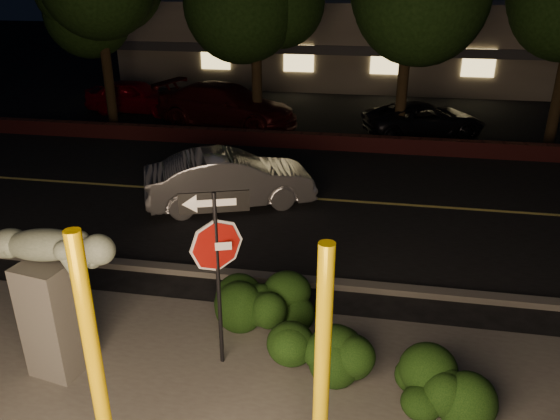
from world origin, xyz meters
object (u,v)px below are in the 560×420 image
Objects in this scene: yellow_pole_left at (97,376)px; yellow_pole_right at (321,387)px; parked_car_red at (135,96)px; parked_car_darkred at (227,106)px; signpost at (216,246)px; parked_car_dark at (424,119)px; sculpture at (50,284)px; silver_sedan at (230,179)px.

yellow_pole_left is 2.24m from yellow_pole_right.
parked_car_red is 4.45m from parked_car_darkred.
parked_car_darkred is (-3.44, 12.96, -1.15)m from signpost.
signpost is 13.53m from parked_car_dark.
signpost is 13.45m from parked_car_darkred.
sculpture is 0.59× the size of parked_car_red.
parked_car_red is at bearing 63.31° from parked_car_dark.
parked_car_dark is (3.63, 12.96, -1.35)m from signpost.
parked_car_darkred is at bearing 105.69° from sculpture.
parked_car_darkred is (-2.86, 15.27, -0.83)m from yellow_pole_left.
yellow_pole_left reaches higher than sculpture.
silver_sedan is 0.98× the size of parked_car_dark.
yellow_pole_right reaches higher than parked_car_dark.
yellow_pole_right is 0.59× the size of parked_car_darkred.
signpost reaches higher than sculpture.
silver_sedan is at bearing 125.42° from parked_car_dark.
parked_car_darkred is at bearing -8.04° from silver_sedan.
sculpture is 0.57× the size of silver_sedan.
parked_car_darkred is (4.22, -1.42, 0.11)m from parked_car_red.
yellow_pole_right reaches higher than parked_car_darkred.
parked_car_darkred is at bearing 85.88° from signpost.
silver_sedan is at bearing -142.26° from parked_car_red.
sculpture is at bearing -158.13° from parked_car_red.
sculpture is 14.73m from parked_car_dark.
yellow_pole_right is 8.44m from silver_sedan.
yellow_pole_right is at bearing -11.06° from sculpture.
parked_car_red is at bearing 86.92° from parked_car_darkred.
yellow_pole_right reaches higher than signpost.
parked_car_red is (-7.07, 16.69, -0.94)m from yellow_pole_left.
yellow_pole_right is at bearing -145.75° from parked_car_darkred.
parked_car_darkred is at bearing 100.60° from yellow_pole_left.
yellow_pole_left is 8.19m from silver_sedan.
sculpture is 0.43× the size of parked_car_darkred.
yellow_pole_right is 0.76× the size of parked_car_dark.
yellow_pole_left reaches higher than signpost.
signpost is 16.34m from parked_car_red.
sculpture is 6.40m from silver_sedan.
parked_car_red is 11.38m from parked_car_dark.
yellow_pole_left reaches higher than parked_car_darkred.
parked_car_red is (-7.65, 14.38, -1.26)m from signpost.
signpost is at bearing 75.96° from yellow_pole_left.
yellow_pole_right reaches higher than silver_sedan.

